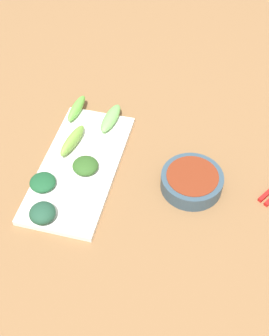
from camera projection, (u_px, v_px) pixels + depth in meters
The scene contains 9 objects.
tabletop at pixel (144, 174), 0.93m from camera, with size 2.10×2.10×0.02m, color brown.
sauce_bowl at pixel (192, 181), 0.88m from camera, with size 0.12×0.12×0.04m.
serving_plate at pixel (80, 167), 0.92m from camera, with size 0.15×0.32×0.01m, color white.
broccoli_leafy_0 at pixel (43, 182), 0.87m from camera, with size 0.05×0.05×0.02m, color #1A4F2A.
broccoli_stalk_1 at pixel (72, 140), 0.94m from camera, with size 0.02×0.09×0.03m, color #77AA40.
broccoli_stalk_2 at pixel (111, 118), 0.99m from camera, with size 0.03×0.09×0.02m, color #70B959.
broccoli_leafy_3 at pixel (42, 213), 0.82m from camera, with size 0.05×0.05×0.03m, color #1F4832.
broccoli_stalk_4 at pixel (77, 108), 1.01m from camera, with size 0.02×0.09×0.02m, color #65B941.
broccoli_leafy_5 at pixel (85, 166), 0.90m from camera, with size 0.05×0.05×0.02m, color #2E5821.
Camera 1 is at (-0.12, 0.58, 0.73)m, focal length 47.98 mm.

